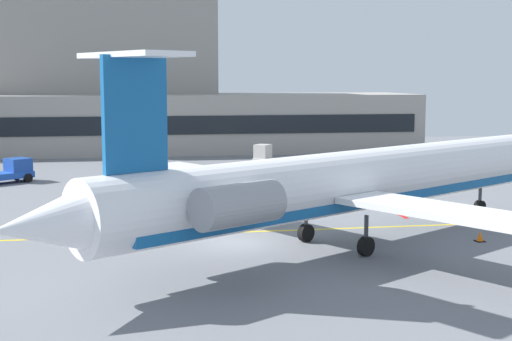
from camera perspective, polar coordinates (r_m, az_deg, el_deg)
name	(u,v)px	position (r m, az deg, el deg)	size (l,w,h in m)	color
ground	(237,242)	(36.45, -1.48, -5.71)	(120.00, 120.00, 0.11)	slate
terminal_building	(114,90)	(82.94, -11.19, 6.27)	(65.28, 14.47, 19.45)	gray
regional_jet	(348,182)	(35.22, 7.31, -0.95)	(31.88, 26.34, 9.12)	white
baggage_tug	(10,171)	(59.81, -18.92, -0.07)	(4.46, 4.02, 1.87)	#1E4CB2
pushback_tractor	(268,158)	(65.44, 0.94, 1.01)	(3.35, 3.18, 2.17)	silver
safety_cone_charlie	(480,237)	(38.05, 17.33, -5.03)	(0.47, 0.47, 0.55)	orange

